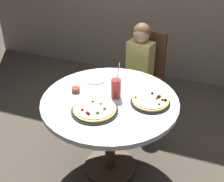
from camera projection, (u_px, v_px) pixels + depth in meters
ground_plane at (110, 167)px, 2.77m from camera, size 8.00×8.00×0.00m
dining_table at (110, 111)px, 2.44m from camera, size 1.10×1.10×0.75m
chair_wooden at (144, 69)px, 3.29m from camera, size 0.48×0.48×0.95m
diner_child at (136, 80)px, 3.19m from camera, size 0.33×0.43×1.08m
pizza_veggie at (95, 109)px, 2.23m from camera, size 0.36×0.36×0.05m
pizza_cheese at (151, 101)px, 2.32m from camera, size 0.31×0.31×0.05m
soda_cup at (116, 88)px, 2.37m from camera, size 0.08×0.08×0.31m
sauce_bowl at (76, 90)px, 2.47m from camera, size 0.07×0.07×0.04m
plate_small at (95, 79)px, 2.64m from camera, size 0.18×0.18×0.01m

